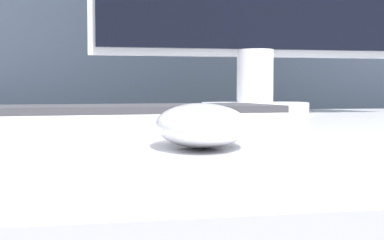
{
  "coord_description": "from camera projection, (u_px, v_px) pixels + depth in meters",
  "views": [
    {
      "loc": [
        -0.16,
        -0.62,
        0.77
      ],
      "look_at": [
        -0.07,
        -0.2,
        0.74
      ],
      "focal_mm": 50.0,
      "sensor_mm": 36.0,
      "label": 1
    }
  ],
  "objects": [
    {
      "name": "partition_panel",
      "position": [
        158.0,
        131.0,
        1.21
      ],
      "size": [
        5.0,
        0.03,
        1.35
      ],
      "color": "#333D4C",
      "rests_on": "ground_plane"
    },
    {
      "name": "computer_mouse_near",
      "position": [
        201.0,
        125.0,
        0.39
      ],
      "size": [
        0.08,
        0.13,
        0.03
      ],
      "rotation": [
        0.0,
        0.0,
        -0.13
      ],
      "color": "white",
      "rests_on": "desk"
    },
    {
      "name": "keyboard",
      "position": [
        124.0,
        116.0,
        0.61
      ],
      "size": [
        0.38,
        0.18,
        0.02
      ],
      "rotation": [
        0.0,
        0.0,
        0.09
      ],
      "color": "silver",
      "rests_on": "desk"
    }
  ]
}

